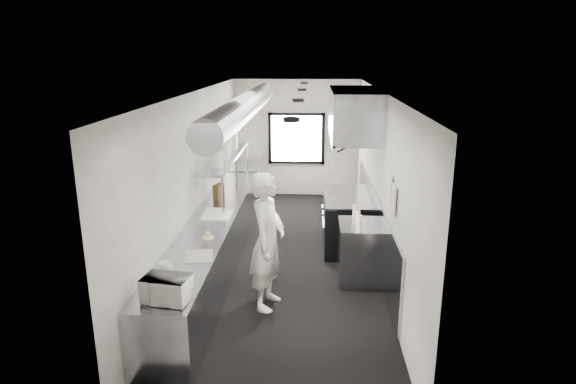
# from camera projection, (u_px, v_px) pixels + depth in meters

# --- Properties ---
(floor) EXTENTS (3.00, 8.00, 0.01)m
(floor) POSITION_uv_depth(u_px,v_px,m) (288.00, 259.00, 8.38)
(floor) COLOR black
(floor) RESTS_ON ground
(ceiling) EXTENTS (3.00, 8.00, 0.01)m
(ceiling) POSITION_uv_depth(u_px,v_px,m) (287.00, 92.00, 7.61)
(ceiling) COLOR silver
(ceiling) RESTS_ON wall_back
(wall_back) EXTENTS (3.00, 0.02, 2.80)m
(wall_back) POSITION_uv_depth(u_px,v_px,m) (296.00, 138.00, 11.84)
(wall_back) COLOR silver
(wall_back) RESTS_ON floor
(wall_front) EXTENTS (3.00, 0.02, 2.80)m
(wall_front) POSITION_uv_depth(u_px,v_px,m) (262.00, 297.00, 4.15)
(wall_front) COLOR silver
(wall_front) RESTS_ON floor
(wall_left) EXTENTS (0.02, 8.00, 2.80)m
(wall_left) POSITION_uv_depth(u_px,v_px,m) (197.00, 178.00, 8.07)
(wall_left) COLOR silver
(wall_left) RESTS_ON floor
(wall_right) EXTENTS (0.02, 8.00, 2.80)m
(wall_right) POSITION_uv_depth(u_px,v_px,m) (380.00, 181.00, 7.92)
(wall_right) COLOR silver
(wall_right) RESTS_ON floor
(wall_cladding) EXTENTS (0.03, 5.50, 1.10)m
(wall_cladding) POSITION_uv_depth(u_px,v_px,m) (374.00, 224.00, 8.44)
(wall_cladding) COLOR gray
(wall_cladding) RESTS_ON wall_right
(hvac_duct) EXTENTS (0.40, 6.40, 0.40)m
(hvac_duct) POSITION_uv_depth(u_px,v_px,m) (247.00, 106.00, 8.10)
(hvac_duct) COLOR #919298
(hvac_duct) RESTS_ON ceiling
(service_window) EXTENTS (1.36, 0.05, 1.25)m
(service_window) POSITION_uv_depth(u_px,v_px,m) (296.00, 139.00, 11.80)
(service_window) COLOR white
(service_window) RESTS_ON wall_back
(exhaust_hood) EXTENTS (0.81, 2.20, 0.88)m
(exhaust_hood) POSITION_uv_depth(u_px,v_px,m) (354.00, 114.00, 8.34)
(exhaust_hood) COLOR gray
(exhaust_hood) RESTS_ON ceiling
(prep_counter) EXTENTS (0.70, 6.00, 0.90)m
(prep_counter) POSITION_uv_depth(u_px,v_px,m) (214.00, 244.00, 7.83)
(prep_counter) COLOR gray
(prep_counter) RESTS_ON floor
(pass_shelf) EXTENTS (0.45, 3.00, 0.68)m
(pass_shelf) POSITION_uv_depth(u_px,v_px,m) (226.00, 158.00, 8.98)
(pass_shelf) COLOR gray
(pass_shelf) RESTS_ON prep_counter
(range) EXTENTS (0.88, 1.60, 0.94)m
(range) POSITION_uv_depth(u_px,v_px,m) (347.00, 220.00, 8.87)
(range) COLOR black
(range) RESTS_ON floor
(bottle_station) EXTENTS (0.65, 0.80, 0.90)m
(bottle_station) POSITION_uv_depth(u_px,v_px,m) (360.00, 252.00, 7.52)
(bottle_station) COLOR gray
(bottle_station) RESTS_ON floor
(far_work_table) EXTENTS (0.70, 1.20, 0.90)m
(far_work_table) POSITION_uv_depth(u_px,v_px,m) (246.00, 184.00, 11.39)
(far_work_table) COLOR gray
(far_work_table) RESTS_ON floor
(notice_sheet_a) EXTENTS (0.02, 0.28, 0.38)m
(notice_sheet_a) POSITION_uv_depth(u_px,v_px,m) (390.00, 189.00, 6.71)
(notice_sheet_a) COLOR beige
(notice_sheet_a) RESTS_ON wall_right
(notice_sheet_b) EXTENTS (0.02, 0.28, 0.38)m
(notice_sheet_b) POSITION_uv_depth(u_px,v_px,m) (394.00, 199.00, 6.39)
(notice_sheet_b) COLOR beige
(notice_sheet_b) RESTS_ON wall_right
(line_cook) EXTENTS (0.59, 0.77, 1.90)m
(line_cook) POSITION_uv_depth(u_px,v_px,m) (268.00, 241.00, 6.59)
(line_cook) COLOR silver
(line_cook) RESTS_ON floor
(microwave) EXTENTS (0.49, 0.40, 0.27)m
(microwave) POSITION_uv_depth(u_px,v_px,m) (166.00, 289.00, 5.08)
(microwave) COLOR white
(microwave) RESTS_ON prep_counter
(deli_tub_a) EXTENTS (0.16, 0.16, 0.10)m
(deli_tub_a) POSITION_uv_depth(u_px,v_px,m) (164.00, 266.00, 5.81)
(deli_tub_a) COLOR silver
(deli_tub_a) RESTS_ON prep_counter
(deli_tub_b) EXTENTS (0.13, 0.13, 0.09)m
(deli_tub_b) POSITION_uv_depth(u_px,v_px,m) (168.00, 268.00, 5.78)
(deli_tub_b) COLOR silver
(deli_tub_b) RESTS_ON prep_counter
(newspaper) EXTENTS (0.41, 0.48, 0.01)m
(newspaper) POSITION_uv_depth(u_px,v_px,m) (199.00, 256.00, 6.22)
(newspaper) COLOR beige
(newspaper) RESTS_ON prep_counter
(small_plate) EXTENTS (0.17, 0.17, 0.01)m
(small_plate) POSITION_uv_depth(u_px,v_px,m) (208.00, 238.00, 6.84)
(small_plate) COLOR silver
(small_plate) RESTS_ON prep_counter
(pastry) EXTENTS (0.09, 0.09, 0.09)m
(pastry) POSITION_uv_depth(u_px,v_px,m) (208.00, 234.00, 6.82)
(pastry) COLOR #D8B771
(pastry) RESTS_ON small_plate
(cutting_board) EXTENTS (0.45, 0.60, 0.02)m
(cutting_board) POSITION_uv_depth(u_px,v_px,m) (217.00, 214.00, 7.84)
(cutting_board) COLOR white
(cutting_board) RESTS_ON prep_counter
(knife_block) EXTENTS (0.18, 0.26, 0.26)m
(knife_block) POSITION_uv_depth(u_px,v_px,m) (219.00, 191.00, 8.67)
(knife_block) COLOR brown
(knife_block) RESTS_ON prep_counter
(plate_stack_a) EXTENTS (0.26, 0.26, 0.25)m
(plate_stack_a) POSITION_uv_depth(u_px,v_px,m) (217.00, 159.00, 8.08)
(plate_stack_a) COLOR silver
(plate_stack_a) RESTS_ON pass_shelf
(plate_stack_b) EXTENTS (0.31, 0.31, 0.32)m
(plate_stack_b) POSITION_uv_depth(u_px,v_px,m) (223.00, 150.00, 8.68)
(plate_stack_b) COLOR silver
(plate_stack_b) RESTS_ON pass_shelf
(plate_stack_c) EXTENTS (0.25, 0.25, 0.31)m
(plate_stack_c) POSITION_uv_depth(u_px,v_px,m) (226.00, 145.00, 9.18)
(plate_stack_c) COLOR silver
(plate_stack_c) RESTS_ON pass_shelf
(plate_stack_d) EXTENTS (0.24, 0.24, 0.35)m
(plate_stack_d) POSITION_uv_depth(u_px,v_px,m) (232.00, 141.00, 9.52)
(plate_stack_d) COLOR silver
(plate_stack_d) RESTS_ON pass_shelf
(squeeze_bottle_a) EXTENTS (0.06, 0.06, 0.18)m
(squeeze_bottle_a) POSITION_uv_depth(u_px,v_px,m) (360.00, 226.00, 7.06)
(squeeze_bottle_a) COLOR white
(squeeze_bottle_a) RESTS_ON bottle_station
(squeeze_bottle_b) EXTENTS (0.08, 0.08, 0.19)m
(squeeze_bottle_b) POSITION_uv_depth(u_px,v_px,m) (360.00, 221.00, 7.23)
(squeeze_bottle_b) COLOR white
(squeeze_bottle_b) RESTS_ON bottle_station
(squeeze_bottle_c) EXTENTS (0.08, 0.08, 0.19)m
(squeeze_bottle_c) POSITION_uv_depth(u_px,v_px,m) (358.00, 218.00, 7.39)
(squeeze_bottle_c) COLOR white
(squeeze_bottle_c) RESTS_ON bottle_station
(squeeze_bottle_d) EXTENTS (0.06, 0.06, 0.18)m
(squeeze_bottle_d) POSITION_uv_depth(u_px,v_px,m) (358.00, 216.00, 7.50)
(squeeze_bottle_d) COLOR white
(squeeze_bottle_d) RESTS_ON bottle_station
(squeeze_bottle_e) EXTENTS (0.08, 0.08, 0.19)m
(squeeze_bottle_e) POSITION_uv_depth(u_px,v_px,m) (355.00, 211.00, 7.71)
(squeeze_bottle_e) COLOR white
(squeeze_bottle_e) RESTS_ON bottle_station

